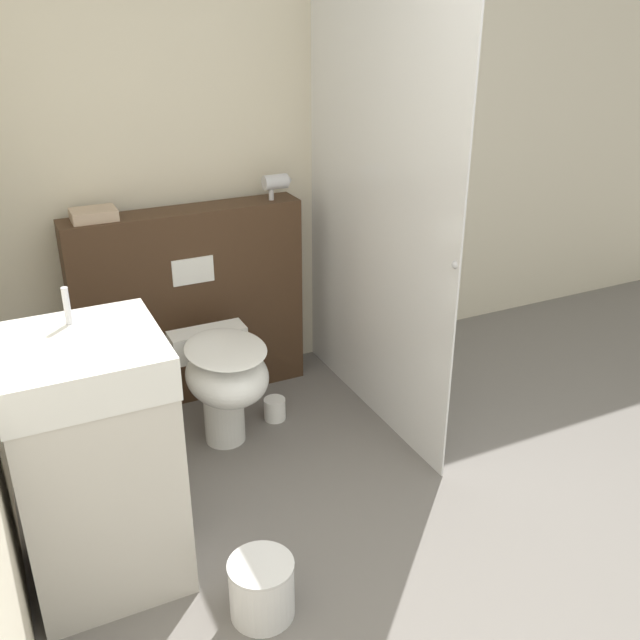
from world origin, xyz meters
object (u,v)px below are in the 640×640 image
Objects in this scene: sink_vanity at (96,463)px; waste_bin at (262,589)px; toilet at (224,377)px; hair_drier at (277,182)px.

waste_bin is (0.46, -0.47, -0.39)m from sink_vanity.
sink_vanity is at bearing 134.13° from waste_bin.
sink_vanity is at bearing -138.27° from toilet.
hair_drier is at bearing 43.66° from sink_vanity.
hair_drier is at bearing 64.79° from waste_bin.
hair_drier reaches higher than waste_bin.
sink_vanity is 0.76m from waste_bin.
waste_bin is (-0.25, -1.10, -0.27)m from toilet.
hair_drier is (0.53, 0.55, 0.78)m from toilet.
sink_vanity is 1.82m from hair_drier.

